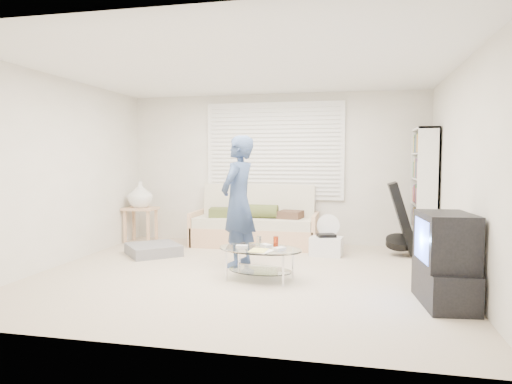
% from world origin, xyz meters
% --- Properties ---
extents(ground, '(5.00, 5.00, 0.00)m').
position_xyz_m(ground, '(0.00, 0.00, 0.00)').
color(ground, beige).
rests_on(ground, ground).
extents(room_shell, '(5.02, 4.52, 2.51)m').
position_xyz_m(room_shell, '(0.00, 0.48, 1.63)').
color(room_shell, beige).
rests_on(room_shell, ground).
extents(window_blinds, '(2.32, 0.08, 1.62)m').
position_xyz_m(window_blinds, '(0.00, 2.20, 1.55)').
color(window_blinds, silver).
rests_on(window_blinds, ground).
extents(futon_sofa, '(2.03, 0.82, 0.99)m').
position_xyz_m(futon_sofa, '(-0.25, 1.87, 0.33)').
color(futon_sofa, tan).
rests_on(futon_sofa, ground).
extents(grey_floor_pillow, '(0.98, 0.98, 0.16)m').
position_xyz_m(grey_floor_pillow, '(-1.57, 0.83, 0.08)').
color(grey_floor_pillow, slate).
rests_on(grey_floor_pillow, ground).
extents(side_table, '(0.52, 0.42, 1.04)m').
position_xyz_m(side_table, '(-2.22, 1.74, 0.77)').
color(side_table, tan).
rests_on(side_table, ground).
extents(bookshelf, '(0.30, 0.79, 1.87)m').
position_xyz_m(bookshelf, '(2.32, 1.73, 0.93)').
color(bookshelf, white).
rests_on(bookshelf, ground).
extents(guitar_case, '(0.45, 0.40, 1.05)m').
position_xyz_m(guitar_case, '(2.01, 1.53, 0.48)').
color(guitar_case, black).
rests_on(guitar_case, ground).
extents(floor_fan, '(0.35, 0.24, 0.58)m').
position_xyz_m(floor_fan, '(0.95, 1.62, 0.34)').
color(floor_fan, white).
rests_on(floor_fan, ground).
extents(storage_bin, '(0.49, 0.37, 0.32)m').
position_xyz_m(storage_bin, '(0.93, 1.33, 0.15)').
color(storage_bin, white).
rests_on(storage_bin, ground).
extents(tv_unit, '(0.53, 0.87, 0.90)m').
position_xyz_m(tv_unit, '(2.20, -0.71, 0.44)').
color(tv_unit, black).
rests_on(tv_unit, ground).
extents(coffee_table, '(1.08, 0.77, 0.49)m').
position_xyz_m(coffee_table, '(0.26, -0.19, 0.30)').
color(coffee_table, silver).
rests_on(coffee_table, ground).
extents(standing_person, '(0.55, 0.71, 1.72)m').
position_xyz_m(standing_person, '(-0.17, 0.43, 0.86)').
color(standing_person, navy).
rests_on(standing_person, ground).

